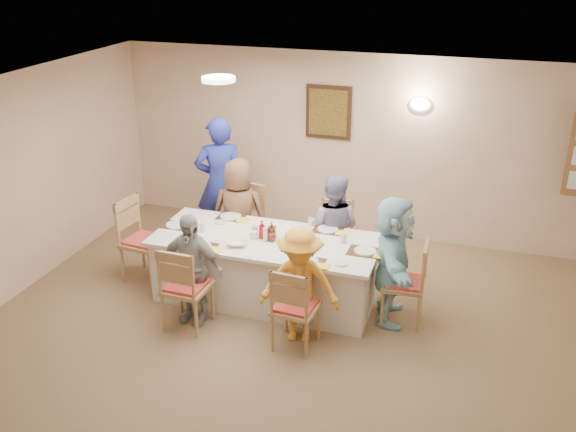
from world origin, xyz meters
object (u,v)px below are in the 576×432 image
(diner_front_right, at_px, (300,286))
(chair_front_right, at_px, (296,306))
(chair_back_right, at_px, (335,240))
(chair_left_end, at_px, (145,240))
(diner_front_left, at_px, (191,268))
(diner_back_right, at_px, (333,228))
(diner_back_left, at_px, (239,213))
(condiment_ketchup, at_px, (262,230))
(caregiver, at_px, (220,183))
(chair_front_left, at_px, (187,285))
(diner_right_end, at_px, (393,260))
(dining_table, at_px, (266,268))
(chair_back_left, at_px, (243,225))
(chair_right_end, at_px, (404,282))

(diner_front_right, bearing_deg, chair_front_right, -98.87)
(chair_back_right, height_order, chair_front_right, chair_back_right)
(chair_left_end, bearing_deg, diner_front_left, -118.80)
(diner_back_right, bearing_deg, diner_back_left, 4.71)
(diner_front_right, bearing_deg, condiment_ketchup, 124.93)
(caregiver, bearing_deg, chair_front_left, 75.23)
(diner_front_left, distance_m, diner_front_right, 1.20)
(chair_left_end, distance_m, diner_right_end, 2.98)
(chair_front_left, relative_size, diner_front_right, 0.77)
(dining_table, xyz_separation_m, condiment_ketchup, (-0.04, -0.01, 0.49))
(diner_back_right, xyz_separation_m, diner_front_left, (-1.20, -1.36, -0.05))
(diner_front_left, relative_size, caregiver, 0.70)
(chair_left_end, xyz_separation_m, diner_back_right, (2.15, 0.68, 0.16))
(diner_back_right, relative_size, caregiver, 0.76)
(diner_front_left, xyz_separation_m, caregiver, (-0.45, 1.83, 0.26))
(diner_back_right, height_order, condiment_ketchup, diner_back_right)
(chair_back_right, bearing_deg, diner_back_left, 178.03)
(dining_table, distance_m, chair_front_left, 1.01)
(condiment_ketchup, bearing_deg, caregiver, 130.98)
(chair_back_right, xyz_separation_m, chair_front_left, (-1.20, -1.60, 0.02))
(chair_back_right, relative_size, diner_back_left, 0.65)
(chair_back_left, xyz_separation_m, diner_right_end, (2.02, -0.80, 0.21))
(dining_table, distance_m, caregiver, 1.64)
(chair_front_right, xyz_separation_m, chair_left_end, (-2.15, 0.80, 0.05))
(diner_back_left, bearing_deg, condiment_ketchup, 120.79)
(chair_front_right, relative_size, diner_right_end, 0.64)
(chair_back_right, relative_size, chair_right_end, 0.97)
(chair_front_left, xyz_separation_m, condiment_ketchup, (0.56, 0.79, 0.38))
(chair_left_end, relative_size, diner_front_right, 0.81)
(dining_table, relative_size, chair_back_right, 2.75)
(chair_front_right, bearing_deg, diner_back_right, -85.81)
(chair_left_end, bearing_deg, chair_front_left, -123.30)
(chair_left_end, xyz_separation_m, diner_back_left, (0.95, 0.68, 0.20))
(chair_back_right, xyz_separation_m, diner_back_right, (0.00, -0.12, 0.21))
(condiment_ketchup, bearing_deg, dining_table, 17.88)
(chair_front_left, relative_size, caregiver, 0.55)
(chair_front_left, distance_m, diner_front_right, 1.21)
(chair_front_right, bearing_deg, diner_front_right, -85.81)
(diner_front_left, bearing_deg, dining_table, 51.42)
(chair_right_end, xyz_separation_m, diner_back_left, (-2.15, 0.68, 0.23))
(diner_right_end, bearing_deg, diner_back_right, 42.54)
(dining_table, bearing_deg, diner_back_right, 48.58)
(chair_back_right, distance_m, diner_back_left, 1.23)
(chair_front_left, relative_size, condiment_ketchup, 4.57)
(caregiver, bearing_deg, condiment_ketchup, 103.22)
(dining_table, xyz_separation_m, diner_right_end, (1.42, 0.00, 0.33))
(chair_left_end, distance_m, chair_right_end, 3.10)
(diner_front_right, distance_m, condiment_ketchup, 0.95)
(chair_front_left, bearing_deg, chair_back_right, -125.16)
(chair_front_left, bearing_deg, diner_front_left, -88.29)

